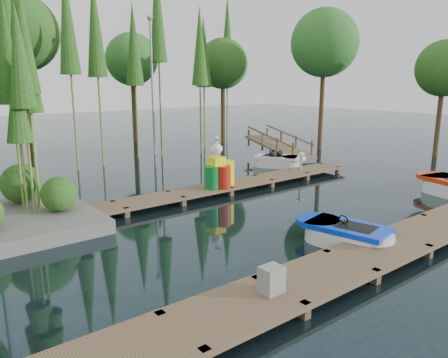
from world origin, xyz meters
TOP-DOWN VIEW (x-y plane):
  - ground_plane at (0.00, 0.00)m, footprint 90.00×90.00m
  - near_dock at (0.00, -4.50)m, footprint 18.00×1.50m
  - far_dock at (1.00, 2.50)m, footprint 15.00×1.20m
  - tree_screen at (-2.04, 10.60)m, footprint 34.42×18.53m
  - lamp_rear at (4.00, 11.00)m, footprint 0.30×0.30m
  - ramp at (9.00, 6.50)m, footprint 1.50×3.94m
  - boat_blue at (1.28, -3.44)m, footprint 1.66×2.71m
  - boat_white_far at (7.08, 4.74)m, footprint 2.31×2.70m
  - utility_cabinet at (-2.36, -4.50)m, footprint 0.40×0.34m
  - yellow_barrel at (2.19, 2.50)m, footprint 0.58×0.58m
  - drum_cluster at (1.69, 2.35)m, footprint 1.06×0.97m
  - seagull_post at (6.21, 2.50)m, footprint 0.49×0.27m

SIDE VIEW (x-z plane):
  - ground_plane at x=0.00m, z-range 0.00..0.00m
  - far_dock at x=1.00m, z-range -0.02..0.48m
  - near_dock at x=0.00m, z-range -0.02..0.48m
  - boat_blue at x=1.28m, z-range -0.18..0.67m
  - boat_white_far at x=7.08m, z-range -0.33..0.85m
  - utility_cabinet at x=-2.36m, z-range 0.30..0.79m
  - ramp at x=9.00m, z-range -0.16..1.33m
  - yellow_barrel at x=2.19m, z-range 0.30..1.17m
  - seagull_post at x=6.21m, z-range 0.44..1.23m
  - drum_cluster at x=1.69m, z-range -0.08..1.75m
  - lamp_rear at x=4.00m, z-range 0.64..7.89m
  - tree_screen at x=-2.04m, z-range 0.96..11.27m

